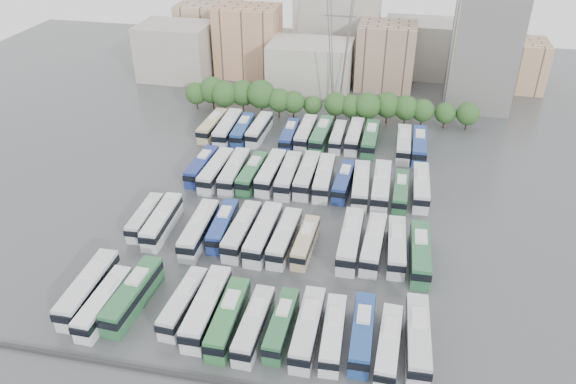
% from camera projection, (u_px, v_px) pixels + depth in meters
% --- Properties ---
extents(ground, '(220.00, 220.00, 0.00)m').
position_uv_depth(ground, '(283.00, 223.00, 90.93)').
color(ground, '#424447').
rests_on(ground, ground).
extents(parapet, '(56.00, 0.50, 0.50)m').
position_uv_depth(parapet, '(221.00, 382.00, 63.16)').
color(parapet, '#2D2D30').
rests_on(parapet, ground).
extents(tree_line, '(65.64, 7.51, 8.20)m').
position_uv_depth(tree_line, '(311.00, 101.00, 124.47)').
color(tree_line, black).
rests_on(tree_line, ground).
extents(city_buildings, '(102.00, 35.00, 20.00)m').
position_uv_depth(city_buildings, '(313.00, 45.00, 148.36)').
color(city_buildings, '#9E998E').
rests_on(city_buildings, ground).
extents(apartment_tower, '(14.00, 14.00, 26.00)m').
position_uv_depth(apartment_tower, '(484.00, 51.00, 126.86)').
color(apartment_tower, silver).
rests_on(apartment_tower, ground).
extents(electricity_pylon, '(9.00, 6.91, 33.83)m').
position_uv_depth(electricity_pylon, '(340.00, 27.00, 122.81)').
color(electricity_pylon, slate).
rests_on(electricity_pylon, ground).
extents(bus_r0_s0, '(3.03, 13.16, 4.12)m').
position_uv_depth(bus_r0_s0, '(89.00, 288.00, 74.20)').
color(bus_r0_s0, silver).
rests_on(bus_r0_s0, ground).
extents(bus_r0_s1, '(2.79, 11.83, 3.70)m').
position_uv_depth(bus_r0_s1, '(104.00, 302.00, 72.11)').
color(bus_r0_s1, white).
rests_on(bus_r0_s1, ground).
extents(bus_r0_s2, '(3.44, 12.91, 4.01)m').
position_uv_depth(bus_r0_s2, '(133.00, 295.00, 73.15)').
color(bus_r0_s2, '#2C683C').
rests_on(bus_r0_s2, ground).
extents(bus_r0_s4, '(3.07, 11.53, 3.58)m').
position_uv_depth(bus_r0_s4, '(184.00, 302.00, 72.25)').
color(bus_r0_s4, silver).
rests_on(bus_r0_s4, ground).
extents(bus_r0_s5, '(2.88, 13.05, 4.09)m').
position_uv_depth(bus_r0_s5, '(207.00, 307.00, 71.11)').
color(bus_r0_s5, silver).
rests_on(bus_r0_s5, ground).
extents(bus_r0_s6, '(2.82, 12.31, 3.85)m').
position_uv_depth(bus_r0_s6, '(228.00, 318.00, 69.62)').
color(bus_r0_s6, '#2F6F3C').
rests_on(bus_r0_s6, ground).
extents(bus_r0_s7, '(2.79, 11.69, 3.65)m').
position_uv_depth(bus_r0_s7, '(254.00, 324.00, 68.79)').
color(bus_r0_s7, silver).
rests_on(bus_r0_s7, ground).
extents(bus_r0_s8, '(2.58, 10.89, 3.40)m').
position_uv_depth(bus_r0_s8, '(281.00, 324.00, 68.97)').
color(bus_r0_s8, '#2B653C').
rests_on(bus_r0_s8, ground).
extents(bus_r0_s9, '(2.67, 12.14, 3.81)m').
position_uv_depth(bus_r0_s9, '(308.00, 328.00, 68.17)').
color(bus_r0_s9, silver).
rests_on(bus_r0_s9, ground).
extents(bus_r0_s10, '(2.89, 11.32, 3.52)m').
position_uv_depth(bus_r0_s10, '(333.00, 333.00, 67.60)').
color(bus_r0_s10, silver).
rests_on(bus_r0_s10, ground).
extents(bus_r0_s11, '(2.74, 11.66, 3.64)m').
position_uv_depth(bus_r0_s11, '(362.00, 333.00, 67.60)').
color(bus_r0_s11, navy).
rests_on(bus_r0_s11, ground).
extents(bus_r0_s12, '(2.90, 11.46, 3.57)m').
position_uv_depth(bus_r0_s12, '(389.00, 345.00, 65.97)').
color(bus_r0_s12, silver).
rests_on(bus_r0_s12, ground).
extents(bus_r0_s13, '(3.19, 12.64, 3.94)m').
position_uv_depth(bus_r0_s13, '(418.00, 338.00, 66.69)').
color(bus_r0_s13, silver).
rests_on(bus_r0_s13, ground).
extents(bus_r1_s0, '(2.67, 10.92, 3.41)m').
position_uv_depth(bus_r1_s0, '(145.00, 217.00, 89.34)').
color(bus_r1_s0, silver).
rests_on(bus_r1_s0, ground).
extents(bus_r1_s1, '(3.13, 12.44, 3.87)m').
position_uv_depth(bus_r1_s1, '(162.00, 221.00, 88.00)').
color(bus_r1_s1, white).
rests_on(bus_r1_s1, ground).
extents(bus_r1_s3, '(3.07, 12.84, 4.01)m').
position_uv_depth(bus_r1_s3, '(199.00, 229.00, 85.90)').
color(bus_r1_s3, silver).
rests_on(bus_r1_s3, ground).
extents(bus_r1_s4, '(3.01, 11.54, 3.59)m').
position_uv_depth(bus_r1_s4, '(223.00, 225.00, 87.17)').
color(bus_r1_s4, navy).
rests_on(bus_r1_s4, ground).
extents(bus_r1_s5, '(3.21, 12.70, 3.96)m').
position_uv_depth(bus_r1_s5, '(242.00, 230.00, 85.70)').
color(bus_r1_s5, silver).
rests_on(bus_r1_s5, ground).
extents(bus_r1_s6, '(3.22, 13.21, 4.12)m').
position_uv_depth(bus_r1_s6, '(263.00, 233.00, 84.91)').
color(bus_r1_s6, silver).
rests_on(bus_r1_s6, ground).
extents(bus_r1_s7, '(3.17, 12.31, 3.83)m').
position_uv_depth(bus_r1_s7, '(285.00, 237.00, 84.26)').
color(bus_r1_s7, silver).
rests_on(bus_r1_s7, ground).
extents(bus_r1_s8, '(2.78, 10.86, 3.38)m').
position_uv_depth(bus_r1_s8, '(306.00, 242.00, 83.67)').
color(bus_r1_s8, tan).
rests_on(bus_r1_s8, ground).
extents(bus_r1_s10, '(2.91, 13.16, 4.13)m').
position_uv_depth(bus_r1_s10, '(350.00, 240.00, 83.43)').
color(bus_r1_s10, silver).
rests_on(bus_r1_s10, ground).
extents(bus_r1_s11, '(3.25, 12.50, 3.89)m').
position_uv_depth(bus_r1_s11, '(373.00, 243.00, 82.88)').
color(bus_r1_s11, silver).
rests_on(bus_r1_s11, ground).
extents(bus_r1_s12, '(3.11, 12.10, 3.77)m').
position_uv_depth(bus_r1_s12, '(396.00, 246.00, 82.43)').
color(bus_r1_s12, silver).
rests_on(bus_r1_s12, ground).
extents(bus_r1_s13, '(3.10, 12.65, 3.95)m').
position_uv_depth(bus_r1_s13, '(420.00, 253.00, 80.85)').
color(bus_r1_s13, '#2C6740').
rests_on(bus_r1_s13, ground).
extents(bus_r2_s1, '(3.05, 11.95, 3.72)m').
position_uv_depth(bus_r2_s1, '(202.00, 166.00, 103.62)').
color(bus_r2_s1, navy).
rests_on(bus_r2_s1, ground).
extents(bus_r2_s2, '(3.28, 12.83, 3.99)m').
position_uv_depth(bus_r2_s2, '(216.00, 170.00, 101.90)').
color(bus_r2_s2, silver).
rests_on(bus_r2_s2, ground).
extents(bus_r2_s3, '(3.00, 12.97, 4.06)m').
position_uv_depth(bus_r2_s3, '(234.00, 171.00, 101.57)').
color(bus_r2_s3, silver).
rests_on(bus_r2_s3, ground).
extents(bus_r2_s4, '(3.14, 12.14, 3.78)m').
position_uv_depth(bus_r2_s4, '(252.00, 173.00, 101.24)').
color(bus_r2_s4, '#2F6F3F').
rests_on(bus_r2_s4, ground).
extents(bus_r2_s5, '(3.18, 12.80, 3.99)m').
position_uv_depth(bus_r2_s5, '(271.00, 172.00, 101.35)').
color(bus_r2_s5, silver).
rests_on(bus_r2_s5, ground).
extents(bus_r2_s6, '(2.96, 12.88, 4.03)m').
position_uv_depth(bus_r2_s6, '(288.00, 175.00, 100.45)').
color(bus_r2_s6, silver).
rests_on(bus_r2_s6, ground).
extents(bus_r2_s7, '(2.97, 12.99, 4.07)m').
position_uv_depth(bus_r2_s7, '(307.00, 174.00, 100.49)').
color(bus_r2_s7, silver).
rests_on(bus_r2_s7, ground).
extents(bus_r2_s8, '(3.22, 12.87, 4.01)m').
position_uv_depth(bus_r2_s8, '(324.00, 177.00, 99.69)').
color(bus_r2_s8, silver).
rests_on(bus_r2_s8, ground).
extents(bus_r2_s9, '(3.04, 11.54, 3.59)m').
position_uv_depth(bus_r2_s9, '(344.00, 181.00, 98.95)').
color(bus_r2_s9, navy).
rests_on(bus_r2_s9, ground).
extents(bus_r2_s10, '(3.40, 12.82, 3.99)m').
position_uv_depth(bus_r2_s10, '(361.00, 185.00, 97.44)').
color(bus_r2_s10, silver).
rests_on(bus_r2_s10, ground).
extents(bus_r2_s11, '(3.03, 13.43, 4.21)m').
position_uv_depth(bus_r2_s11, '(381.00, 186.00, 96.91)').
color(bus_r2_s11, silver).
rests_on(bus_r2_s11, ground).
extents(bus_r2_s12, '(2.52, 11.25, 3.52)m').
position_uv_depth(bus_r2_s12, '(400.00, 191.00, 96.01)').
color(bus_r2_s12, '#2A633C').
rests_on(bus_r2_s12, ground).
extents(bus_r2_s13, '(3.00, 12.68, 3.96)m').
position_uv_depth(bus_r2_s13, '(421.00, 187.00, 96.93)').
color(bus_r2_s13, silver).
rests_on(bus_r2_s13, ground).
extents(bus_r3_s0, '(3.26, 12.39, 3.85)m').
position_uv_depth(bus_r3_s0, '(213.00, 126.00, 118.78)').
color(bus_r3_s0, '#C3B986').
rests_on(bus_r3_s0, ground).
extents(bus_r3_s1, '(3.26, 13.64, 4.26)m').
position_uv_depth(bus_r3_s1, '(228.00, 128.00, 117.23)').
color(bus_r3_s1, silver).
rests_on(bus_r3_s1, ground).
extents(bus_r3_s2, '(2.97, 12.09, 3.77)m').
position_uv_depth(bus_r3_s2, '(243.00, 130.00, 116.96)').
color(bus_r3_s2, navy).
rests_on(bus_r3_s2, ground).
extents(bus_r3_s3, '(3.09, 12.25, 3.82)m').
position_uv_depth(bus_r3_s3, '(259.00, 129.00, 117.36)').
color(bus_r3_s3, silver).
rests_on(bus_r3_s3, ground).
extents(bus_r3_s5, '(2.75, 11.54, 3.60)m').
position_uv_depth(bus_r3_s5, '(289.00, 135.00, 115.05)').
color(bus_r3_s5, navy).
rests_on(bus_r3_s5, ground).
extents(bus_r3_s6, '(2.91, 12.56, 3.93)m').
position_uv_depth(bus_r3_s6, '(306.00, 133.00, 115.59)').
color(bus_r3_s6, silver).
rests_on(bus_r3_s6, ground).
extents(bus_r3_s7, '(3.41, 13.08, 4.07)m').
position_uv_depth(bus_r3_s7, '(322.00, 135.00, 114.72)').
color(bus_r3_s7, '#2F6E46').
rests_on(bus_r3_s7, ground).
extents(bus_r3_s8, '(2.43, 10.99, 3.44)m').
position_uv_depth(bus_r3_s8, '(338.00, 136.00, 114.72)').
color(bus_r3_s8, silver).
rests_on(bus_r3_s8, ground).
extents(bus_r3_s9, '(2.91, 12.34, 3.86)m').
position_uv_depth(bus_r3_s9, '(354.00, 136.00, 114.48)').
color(bus_r3_s9, silver).
rests_on(bus_r3_s9, ground).
extents(bus_r3_s10, '(2.94, 12.79, 4.00)m').
position_uv_depth(bus_r3_s10, '(370.00, 139.00, 113.16)').
color(bus_r3_s10, '#2B643D').
rests_on(bus_r3_s10, ground).
extents(bus_r3_s12, '(2.89, 12.53, 3.92)m').
position_uv_depth(bus_r3_s12, '(403.00, 144.00, 111.29)').
color(bus_r3_s12, silver).
rests_on(bus_r3_s12, ground).
extents(bus_r3_s13, '(2.78, 12.73, 3.99)m').
position_uv_depth(bus_r3_s13, '(419.00, 145.00, 110.62)').
color(bus_r3_s13, navy).
rests_on(bus_r3_s13, ground).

